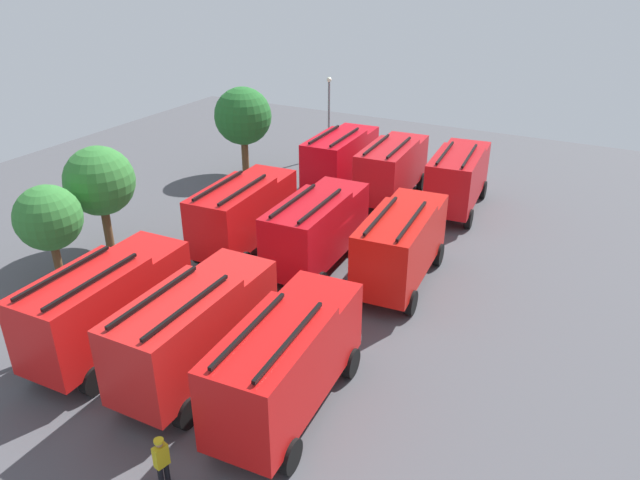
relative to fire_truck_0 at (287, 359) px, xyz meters
The scene contains 20 objects.
ground_plane 10.70m from the fire_truck_0, 22.32° to the left, with size 56.54×56.54×0.00m, color #4C4C51.
fire_truck_0 is the anchor object (origin of this frame).
fire_truck_1 9.83m from the fire_truck_0, ahead, with size 7.37×3.21×3.88m.
fire_truck_2 19.70m from the fire_truck_0, ahead, with size 7.39×3.29×3.88m.
fire_truck_3 3.81m from the fire_truck_0, 89.03° to the left, with size 7.25×2.88×3.88m.
fire_truck_4 10.29m from the fire_truck_0, 23.01° to the left, with size 7.30×3.00×3.88m.
fire_truck_5 19.77m from the fire_truck_0, 12.12° to the left, with size 7.34×3.12×3.88m.
fire_truck_6 7.80m from the fire_truck_0, 91.54° to the left, with size 7.29×2.98×3.88m.
fire_truck_7 12.56m from the fire_truck_0, 41.11° to the left, with size 7.35×3.15×3.88m.
fire_truck_8 21.26m from the fire_truck_0, 21.67° to the left, with size 7.31×3.04×3.88m.
firefighter_0 19.74m from the fire_truck_0, 32.77° to the left, with size 0.48×0.41×1.61m.
firefighter_1 10.54m from the fire_truck_0, 37.42° to the left, with size 0.48×0.42×1.78m.
firefighter_2 4.82m from the fire_truck_0, 160.57° to the left, with size 0.46×0.33×1.77m.
firefighter_3 10.46m from the fire_truck_0, 103.40° to the left, with size 0.46×0.33×1.77m.
tree_0 14.50m from the fire_truck_0, 79.35° to the left, with size 3.03×3.03×4.70m.
tree_1 16.08m from the fire_truck_0, 66.84° to the left, with size 3.52×3.52×5.45m.
tree_2 24.51m from the fire_truck_0, 37.90° to the left, with size 3.86×3.86×5.99m.
traffic_cone_0 15.01m from the fire_truck_0, 15.57° to the left, with size 0.51×0.51×0.72m, color #F2600C.
traffic_cone_1 10.62m from the fire_truck_0, 93.30° to the left, with size 0.52×0.52×0.74m, color #F2600C.
lamppost 28.05m from the fire_truck_0, 24.64° to the left, with size 0.36×0.36×5.90m.
Camera 1 is at (-23.07, -12.35, 14.12)m, focal length 33.57 mm.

